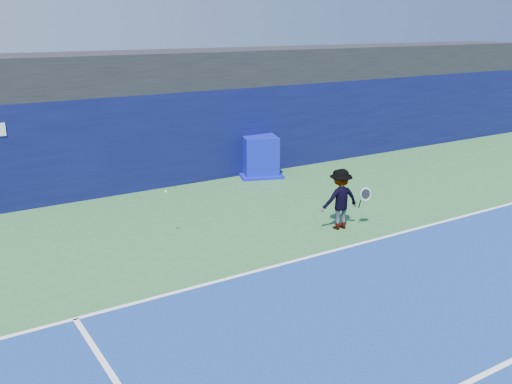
% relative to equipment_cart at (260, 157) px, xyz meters
% --- Properties ---
extents(ground, '(80.00, 80.00, 0.00)m').
position_rel_equipment_cart_xyz_m(ground, '(-3.21, -9.72, -0.63)').
color(ground, '#2D6532').
rests_on(ground, ground).
extents(baseline, '(24.00, 0.10, 0.01)m').
position_rel_equipment_cart_xyz_m(baseline, '(-3.21, -6.72, -0.62)').
color(baseline, white).
rests_on(baseline, ground).
extents(service_line, '(24.00, 0.10, 0.01)m').
position_rel_equipment_cart_xyz_m(service_line, '(-3.21, -11.72, -0.62)').
color(service_line, white).
rests_on(service_line, ground).
extents(stadium_band, '(36.00, 3.00, 1.20)m').
position_rel_equipment_cart_xyz_m(stadium_band, '(-3.21, 1.78, 2.97)').
color(stadium_band, black).
rests_on(stadium_band, back_wall_assembly).
extents(back_wall_assembly, '(36.00, 1.03, 3.00)m').
position_rel_equipment_cart_xyz_m(back_wall_assembly, '(-3.22, 0.78, 0.87)').
color(back_wall_assembly, '#0B0E3D').
rests_on(back_wall_assembly, ground).
extents(equipment_cart, '(1.83, 1.83, 1.38)m').
position_rel_equipment_cart_xyz_m(equipment_cart, '(0.00, 0.00, 0.00)').
color(equipment_cart, '#0B11A0').
rests_on(equipment_cart, ground).
extents(tennis_player, '(1.28, 0.74, 1.58)m').
position_rel_equipment_cart_xyz_m(tennis_player, '(-1.12, -5.59, 0.16)').
color(tennis_player, silver).
rests_on(tennis_player, ground).
extents(tennis_ball, '(0.07, 0.07, 0.07)m').
position_rel_equipment_cart_xyz_m(tennis_ball, '(-5.20, -3.97, 0.60)').
color(tennis_ball, '#D8F61B').
rests_on(tennis_ball, ground).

